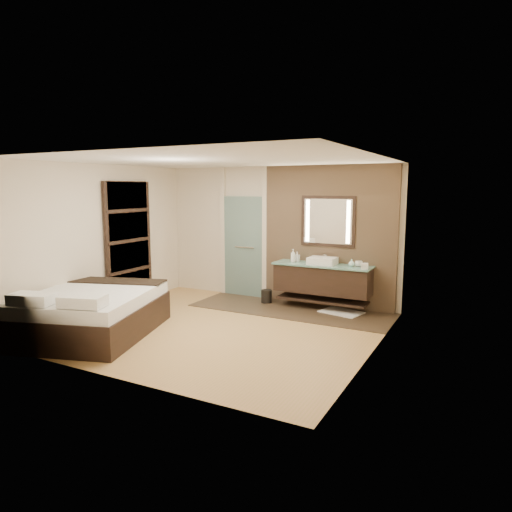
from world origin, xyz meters
The scene contains 15 objects.
floor centered at (0.00, 0.00, 0.00)m, with size 5.00×5.00×0.00m, color #AE8A49.
tile_strip centered at (0.60, 1.60, 0.01)m, with size 3.80×1.30×0.01m, color #3D2D21.
stone_wall centered at (1.10, 2.21, 1.35)m, with size 2.60×0.08×2.70m, color #A5805E.
vanity centered at (1.10, 1.92, 0.58)m, with size 1.85×0.55×0.88m.
mirror_unit centered at (1.10, 2.16, 1.65)m, with size 1.06×0.04×0.96m.
frosted_door centered at (-0.75, 2.20, 1.14)m, with size 1.10×0.12×2.70m.
shoji_partition centered at (-2.43, 0.60, 1.21)m, with size 0.06×1.20×2.40m.
bed centered at (-1.59, -1.16, 0.35)m, with size 2.31×2.59×0.84m.
bath_mat centered at (1.51, 1.83, 0.02)m, with size 0.72×0.50×0.02m, color white.
waste_bin centered at (-0.03, 1.85, 0.13)m, with size 0.21×0.21×0.27m, color black.
tissue_box centered at (1.92, 1.77, 0.92)m, with size 0.12×0.12×0.10m, color silver.
soap_bottle_a centered at (0.52, 1.88, 0.99)m, with size 0.10×0.10×0.25m, color white.
soap_bottle_b centered at (0.56, 1.98, 0.96)m, with size 0.09×0.09×0.19m, color #B2B2B2.
soap_bottle_c centered at (1.65, 1.90, 0.93)m, with size 0.11×0.11×0.14m, color #BCEDE8.
cup centered at (1.77, 1.94, 0.92)m, with size 0.14×0.14×0.11m, color silver.
Camera 1 is at (3.89, -6.09, 2.28)m, focal length 32.00 mm.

